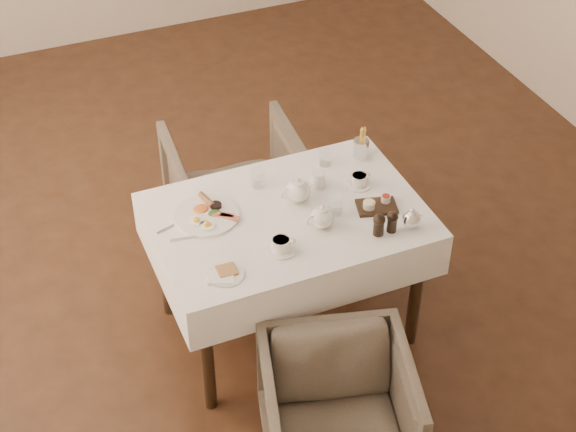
{
  "coord_description": "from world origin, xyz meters",
  "views": [
    {
      "loc": [
        -1.54,
        -3.94,
        3.39
      ],
      "look_at": [
        -0.34,
        -1.06,
        0.82
      ],
      "focal_mm": 55.0,
      "sensor_mm": 36.0,
      "label": 1
    }
  ],
  "objects_px": {
    "table": "(288,233)",
    "armchair_near": "(337,413)",
    "teapot_centre": "(298,189)",
    "breakfast_plate": "(207,214)",
    "armchair_far": "(236,189)"
  },
  "relations": [
    {
      "from": "table",
      "to": "teapot_centre",
      "type": "xyz_separation_m",
      "value": [
        0.09,
        0.08,
        0.18
      ]
    },
    {
      "from": "breakfast_plate",
      "to": "armchair_far",
      "type": "bearing_deg",
      "value": 72.63
    },
    {
      "from": "teapot_centre",
      "to": "armchair_far",
      "type": "bearing_deg",
      "value": 90.58
    },
    {
      "from": "armchair_near",
      "to": "breakfast_plate",
      "type": "xyz_separation_m",
      "value": [
        -0.25,
        0.96,
        0.47
      ]
    },
    {
      "from": "armchair_near",
      "to": "breakfast_plate",
      "type": "bearing_deg",
      "value": 119.69
    },
    {
      "from": "table",
      "to": "armchair_far",
      "type": "distance_m",
      "value": 0.85
    },
    {
      "from": "breakfast_plate",
      "to": "armchair_near",
      "type": "bearing_deg",
      "value": -63.5
    },
    {
      "from": "armchair_near",
      "to": "teapot_centre",
      "type": "xyz_separation_m",
      "value": [
        0.2,
        0.9,
        0.52
      ]
    },
    {
      "from": "table",
      "to": "teapot_centre",
      "type": "distance_m",
      "value": 0.22
    },
    {
      "from": "armchair_far",
      "to": "breakfast_plate",
      "type": "height_order",
      "value": "breakfast_plate"
    },
    {
      "from": "armchair_far",
      "to": "breakfast_plate",
      "type": "bearing_deg",
      "value": 64.88
    },
    {
      "from": "armchair_near",
      "to": "armchair_far",
      "type": "bearing_deg",
      "value": 100.87
    },
    {
      "from": "table",
      "to": "armchair_near",
      "type": "height_order",
      "value": "table"
    },
    {
      "from": "table",
      "to": "armchair_near",
      "type": "xyz_separation_m",
      "value": [
        -0.11,
        -0.82,
        -0.34
      ]
    },
    {
      "from": "table",
      "to": "teapot_centre",
      "type": "relative_size",
      "value": 7.6
    }
  ]
}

